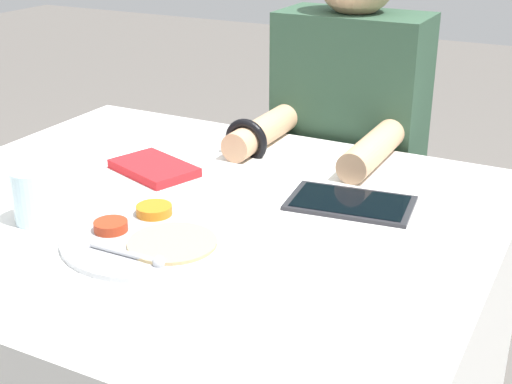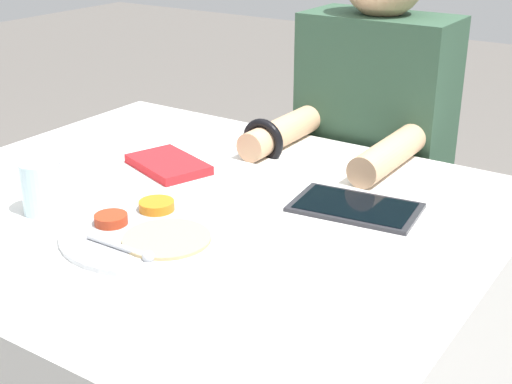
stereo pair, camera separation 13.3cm
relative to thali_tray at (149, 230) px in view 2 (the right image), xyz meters
name	(u,v)px [view 2 (the right image)]	position (x,y,z in m)	size (l,w,h in m)	color
dining_table	(196,363)	(-0.02, 0.15, -0.39)	(1.20, 1.02, 0.77)	silver
thali_tray	(149,230)	(0.00, 0.00, 0.00)	(0.32, 0.32, 0.03)	#B7BABF
red_notebook	(168,165)	(-0.19, 0.28, 0.00)	(0.22, 0.18, 0.02)	silver
tablet_device	(355,207)	(0.26, 0.31, 0.00)	(0.26, 0.18, 0.01)	#28282D
person_diner	(369,191)	(0.08, 0.78, -0.18)	(0.39, 0.49, 1.26)	black
drinking_glass	(42,187)	(-0.24, -0.04, 0.04)	(0.08, 0.08, 0.10)	silver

